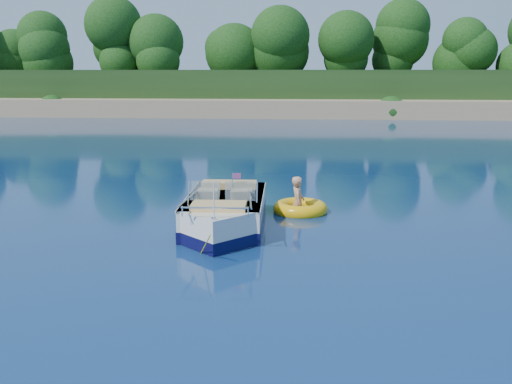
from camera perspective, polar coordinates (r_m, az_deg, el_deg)
ground at (r=13.69m, az=-1.35°, el=-4.25°), size 160.00×160.00×0.00m
shoreline at (r=76.90m, az=3.95°, el=9.77°), size 170.00×59.00×6.00m
treeline at (r=54.12m, az=3.58°, el=13.73°), size 150.00×7.12×8.19m
motorboat at (r=14.09m, az=-3.18°, el=-2.34°), size 2.03×5.33×1.77m
tow_tube at (r=15.84m, az=4.45°, el=-1.66°), size 1.91×1.91×0.40m
boy at (r=15.80m, az=4.18°, el=-2.07°), size 0.43×0.85×1.63m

